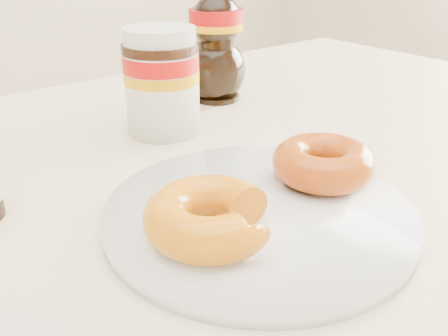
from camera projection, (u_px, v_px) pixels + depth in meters
dining_table at (218, 238)px, 0.58m from camera, size 1.40×0.90×0.75m
plate at (258, 213)px, 0.46m from camera, size 0.28×0.28×0.01m
donut_bitten at (210, 217)px, 0.40m from camera, size 0.12×0.12×0.04m
donut_whole at (323, 162)px, 0.50m from camera, size 0.14×0.14×0.04m
nutella_jar at (162, 77)px, 0.64m from camera, size 0.10×0.10×0.14m
syrup_bottle at (216, 39)px, 0.76m from camera, size 0.12×0.11×0.19m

